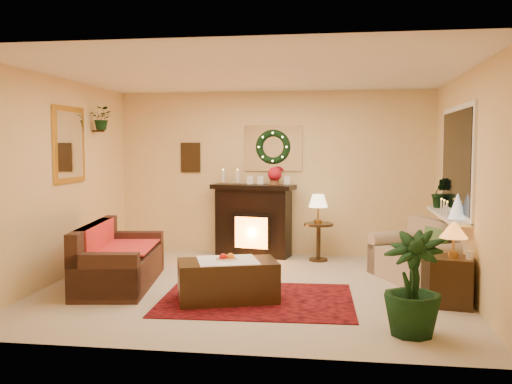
# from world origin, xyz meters

# --- Properties ---
(floor) EXTENTS (5.00, 5.00, 0.00)m
(floor) POSITION_xyz_m (0.00, 0.00, 0.00)
(floor) COLOR beige
(floor) RESTS_ON ground
(ceiling) EXTENTS (5.00, 5.00, 0.00)m
(ceiling) POSITION_xyz_m (0.00, 0.00, 2.60)
(ceiling) COLOR white
(ceiling) RESTS_ON ground
(wall_back) EXTENTS (5.00, 5.00, 0.00)m
(wall_back) POSITION_xyz_m (0.00, 2.25, 1.30)
(wall_back) COLOR #EFD88C
(wall_back) RESTS_ON ground
(wall_front) EXTENTS (5.00, 5.00, 0.00)m
(wall_front) POSITION_xyz_m (0.00, -2.25, 1.30)
(wall_front) COLOR #EFD88C
(wall_front) RESTS_ON ground
(wall_left) EXTENTS (4.50, 4.50, 0.00)m
(wall_left) POSITION_xyz_m (-2.50, 0.00, 1.30)
(wall_left) COLOR #EFD88C
(wall_left) RESTS_ON ground
(wall_right) EXTENTS (4.50, 4.50, 0.00)m
(wall_right) POSITION_xyz_m (2.50, 0.00, 1.30)
(wall_right) COLOR #EFD88C
(wall_right) RESTS_ON ground
(area_rug) EXTENTS (2.22, 1.71, 0.01)m
(area_rug) POSITION_xyz_m (0.14, -0.55, 0.01)
(area_rug) COLOR maroon
(area_rug) RESTS_ON floor
(sofa) EXTENTS (1.04, 1.89, 0.77)m
(sofa) POSITION_xyz_m (-1.64, -0.10, 0.43)
(sofa) COLOR brown
(sofa) RESTS_ON floor
(red_throw) EXTENTS (0.77, 1.25, 0.02)m
(red_throw) POSITION_xyz_m (-1.67, 0.07, 0.46)
(red_throw) COLOR red
(red_throw) RESTS_ON sofa
(fireplace) EXTENTS (1.21, 0.59, 1.06)m
(fireplace) POSITION_xyz_m (-0.29, 2.03, 0.55)
(fireplace) COLOR black
(fireplace) RESTS_ON floor
(poinsettia) EXTENTS (0.22, 0.22, 0.22)m
(poinsettia) POSITION_xyz_m (0.05, 2.00, 1.30)
(poinsettia) COLOR red
(poinsettia) RESTS_ON fireplace
(mantel_candle_a) EXTENTS (0.06, 0.06, 0.19)m
(mantel_candle_a) POSITION_xyz_m (-0.77, 2.05, 1.26)
(mantel_candle_a) COLOR silver
(mantel_candle_a) RESTS_ON fireplace
(mantel_candle_b) EXTENTS (0.06, 0.06, 0.19)m
(mantel_candle_b) POSITION_xyz_m (-0.54, 2.01, 1.26)
(mantel_candle_b) COLOR #F1EFBD
(mantel_candle_b) RESTS_ON fireplace
(mantel_mirror) EXTENTS (0.92, 0.02, 0.72)m
(mantel_mirror) POSITION_xyz_m (0.00, 2.23, 1.70)
(mantel_mirror) COLOR white
(mantel_mirror) RESTS_ON wall_back
(wreath) EXTENTS (0.55, 0.11, 0.55)m
(wreath) POSITION_xyz_m (0.00, 2.19, 1.72)
(wreath) COLOR #194719
(wreath) RESTS_ON wall_back
(wall_art) EXTENTS (0.32, 0.03, 0.48)m
(wall_art) POSITION_xyz_m (-1.35, 2.23, 1.55)
(wall_art) COLOR #381E11
(wall_art) RESTS_ON wall_back
(gold_mirror) EXTENTS (0.03, 0.84, 1.00)m
(gold_mirror) POSITION_xyz_m (-2.48, 0.30, 1.75)
(gold_mirror) COLOR gold
(gold_mirror) RESTS_ON wall_left
(hanging_plant) EXTENTS (0.33, 0.28, 0.36)m
(hanging_plant) POSITION_xyz_m (-2.34, 1.05, 1.97)
(hanging_plant) COLOR #194719
(hanging_plant) RESTS_ON wall_left
(loveseat) EXTENTS (1.25, 1.53, 0.77)m
(loveseat) POSITION_xyz_m (2.06, 0.65, 0.42)
(loveseat) COLOR gray
(loveseat) RESTS_ON floor
(window_frame) EXTENTS (0.03, 1.86, 1.36)m
(window_frame) POSITION_xyz_m (2.48, 0.55, 1.55)
(window_frame) COLOR white
(window_frame) RESTS_ON wall_right
(window_glass) EXTENTS (0.02, 1.70, 1.22)m
(window_glass) POSITION_xyz_m (2.47, 0.55, 1.55)
(window_glass) COLOR black
(window_glass) RESTS_ON wall_right
(window_sill) EXTENTS (0.22, 1.86, 0.04)m
(window_sill) POSITION_xyz_m (2.38, 0.55, 0.87)
(window_sill) COLOR white
(window_sill) RESTS_ON wall_right
(mini_tree) EXTENTS (0.20, 0.20, 0.31)m
(mini_tree) POSITION_xyz_m (2.41, 0.06, 1.04)
(mini_tree) COLOR white
(mini_tree) RESTS_ON window_sill
(sill_plant) EXTENTS (0.30, 0.24, 0.54)m
(sill_plant) POSITION_xyz_m (2.41, 1.26, 1.08)
(sill_plant) COLOR #1E411A
(sill_plant) RESTS_ON window_sill
(side_table_round) EXTENTS (0.58, 0.58, 0.57)m
(side_table_round) POSITION_xyz_m (0.74, 1.79, 0.33)
(side_table_round) COLOR black
(side_table_round) RESTS_ON floor
(lamp_cream) EXTENTS (0.29, 0.29, 0.44)m
(lamp_cream) POSITION_xyz_m (0.73, 1.82, 0.88)
(lamp_cream) COLOR #FFE6A2
(lamp_cream) RESTS_ON side_table_round
(end_table_square) EXTENTS (0.51, 0.51, 0.54)m
(end_table_square) POSITION_xyz_m (2.26, -0.47, 0.27)
(end_table_square) COLOR black
(end_table_square) RESTS_ON floor
(lamp_tiffany) EXTENTS (0.30, 0.30, 0.44)m
(lamp_tiffany) POSITION_xyz_m (2.27, -0.48, 0.74)
(lamp_tiffany) COLOR yellow
(lamp_tiffany) RESTS_ON end_table_square
(coffee_table) EXTENTS (1.22, 0.91, 0.46)m
(coffee_table) POSITION_xyz_m (-0.17, -0.64, 0.21)
(coffee_table) COLOR black
(coffee_table) RESTS_ON floor
(fruit_bowl) EXTENTS (0.24, 0.24, 0.06)m
(fruit_bowl) POSITION_xyz_m (-0.19, -0.62, 0.45)
(fruit_bowl) COLOR silver
(fruit_bowl) RESTS_ON coffee_table
(floor_palm) EXTENTS (2.13, 2.13, 2.87)m
(floor_palm) POSITION_xyz_m (1.72, -1.53, 0.45)
(floor_palm) COLOR #1C411F
(floor_palm) RESTS_ON floor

